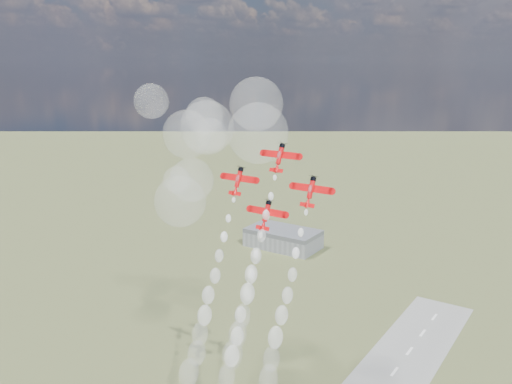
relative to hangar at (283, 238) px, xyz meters
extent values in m
cube|color=gray|center=(0.00, 0.00, -1.50)|extent=(50.00, 28.00, 10.00)
cube|color=#595B60|center=(0.00, 0.00, 5.00)|extent=(50.00, 28.00, 3.00)
cylinder|color=red|center=(102.48, -177.31, 94.71)|extent=(1.45, 3.57, 5.48)
cylinder|color=black|center=(102.48, -176.09, 97.34)|extent=(1.65, 1.93, 1.63)
cube|color=red|center=(102.48, -176.85, 94.84)|extent=(12.60, 1.08, 1.97)
cube|color=white|center=(99.07, -176.74, 94.79)|extent=(4.96, 0.27, 0.53)
cube|color=white|center=(105.89, -176.74, 94.79)|extent=(4.96, 0.27, 0.53)
cube|color=red|center=(102.48, -179.41, 90.56)|extent=(4.54, 0.59, 1.08)
cube|color=red|center=(102.48, -180.20, 90.70)|extent=(0.14, 2.16, 1.96)
ellipsoid|color=silver|center=(102.48, -177.87, 94.86)|extent=(1.14, 2.00, 2.75)
cone|color=red|center=(102.48, -178.97, 91.27)|extent=(1.45, 2.44, 3.04)
cylinder|color=red|center=(89.98, -180.99, 86.78)|extent=(1.45, 3.57, 5.48)
cylinder|color=black|center=(89.98, -179.78, 89.40)|extent=(1.65, 1.93, 1.63)
cube|color=red|center=(89.98, -180.54, 86.91)|extent=(12.60, 1.08, 1.97)
cube|color=white|center=(86.57, -180.42, 86.85)|extent=(4.96, 0.27, 0.53)
cube|color=white|center=(93.39, -180.42, 86.85)|extent=(4.96, 0.27, 0.53)
cube|color=red|center=(89.98, -183.09, 82.63)|extent=(4.54, 0.59, 1.08)
cube|color=red|center=(89.98, -183.88, 82.77)|extent=(0.14, 2.16, 1.96)
ellipsoid|color=silver|center=(89.98, -181.55, 86.92)|extent=(1.14, 2.00, 2.75)
cone|color=red|center=(89.98, -182.65, 83.33)|extent=(1.45, 2.44, 3.04)
cylinder|color=red|center=(114.98, -180.99, 86.78)|extent=(1.45, 3.57, 5.48)
cylinder|color=black|center=(114.98, -179.78, 89.40)|extent=(1.65, 1.93, 1.63)
cube|color=red|center=(114.98, -180.54, 86.91)|extent=(12.60, 1.08, 1.97)
cube|color=white|center=(111.57, -180.42, 86.85)|extent=(4.96, 0.27, 0.53)
cube|color=white|center=(118.39, -180.42, 86.85)|extent=(4.96, 0.27, 0.53)
cube|color=red|center=(114.98, -183.09, 82.63)|extent=(4.54, 0.59, 1.08)
cube|color=red|center=(114.98, -183.88, 82.77)|extent=(0.14, 2.16, 1.96)
ellipsoid|color=silver|center=(114.98, -181.55, 86.92)|extent=(1.14, 2.00, 2.75)
cone|color=red|center=(114.98, -182.65, 83.33)|extent=(1.45, 2.44, 3.04)
cylinder|color=red|center=(102.48, -184.68, 78.84)|extent=(1.45, 3.57, 5.48)
cylinder|color=black|center=(102.48, -183.46, 81.47)|extent=(1.65, 1.93, 1.63)
cube|color=red|center=(102.48, -184.22, 78.97)|extent=(12.60, 1.08, 1.97)
cube|color=white|center=(99.07, -184.11, 78.92)|extent=(4.96, 0.27, 0.53)
cube|color=white|center=(105.89, -184.11, 78.92)|extent=(4.96, 0.27, 0.53)
cube|color=red|center=(102.48, -186.78, 74.69)|extent=(4.54, 0.59, 1.08)
cube|color=red|center=(102.48, -187.57, 74.83)|extent=(0.14, 2.16, 1.96)
ellipsoid|color=silver|center=(102.48, -185.24, 78.99)|extent=(1.14, 2.00, 2.75)
cone|color=red|center=(102.48, -186.33, 75.40)|extent=(1.45, 2.44, 3.04)
sphere|color=white|center=(102.49, -180.16, 88.51)|extent=(1.04, 1.04, 1.04)
sphere|color=white|center=(102.60, -182.47, 83.29)|extent=(1.50, 1.50, 1.50)
sphere|color=white|center=(102.67, -185.16, 78.13)|extent=(1.96, 1.96, 1.96)
sphere|color=white|center=(102.56, -187.40, 72.61)|extent=(2.42, 2.42, 2.42)
sphere|color=white|center=(102.55, -190.32, 67.22)|extent=(2.88, 2.88, 2.88)
sphere|color=white|center=(102.40, -192.65, 62.27)|extent=(3.34, 3.34, 3.34)
sphere|color=white|center=(102.56, -194.82, 57.10)|extent=(3.80, 3.80, 3.80)
sphere|color=white|center=(102.21, -196.94, 50.90)|extent=(4.26, 4.26, 4.26)
sphere|color=white|center=(102.20, -199.32, 46.14)|extent=(4.72, 4.72, 4.72)
sphere|color=white|center=(102.07, -201.74, 40.93)|extent=(5.18, 5.18, 5.18)
sphere|color=white|center=(90.07, -183.78, 80.70)|extent=(1.04, 1.04, 1.04)
sphere|color=white|center=(89.89, -186.36, 75.44)|extent=(1.50, 1.50, 1.50)
sphere|color=white|center=(89.95, -188.78, 70.23)|extent=(1.96, 1.96, 1.96)
sphere|color=white|center=(89.92, -191.31, 64.96)|extent=(2.42, 2.42, 2.42)
sphere|color=white|center=(89.92, -193.44, 59.25)|extent=(2.88, 2.88, 2.88)
sphere|color=white|center=(89.61, -196.58, 54.08)|extent=(3.34, 3.34, 3.34)
sphere|color=white|center=(89.97, -198.93, 48.60)|extent=(3.80, 3.80, 3.80)
sphere|color=white|center=(89.79, -201.02, 43.54)|extent=(4.26, 4.26, 4.26)
sphere|color=white|center=(90.11, -203.24, 38.23)|extent=(4.72, 4.72, 4.72)
sphere|color=white|center=(89.61, -206.40, 33.23)|extent=(5.18, 5.18, 5.18)
sphere|color=white|center=(115.06, -183.79, 80.66)|extent=(1.04, 1.04, 1.04)
sphere|color=white|center=(114.81, -186.17, 75.37)|extent=(1.50, 1.50, 1.50)
sphere|color=white|center=(114.81, -188.84, 70.07)|extent=(1.96, 1.96, 1.96)
sphere|color=white|center=(115.27, -191.33, 64.64)|extent=(2.42, 2.42, 2.42)
sphere|color=white|center=(115.09, -193.66, 59.31)|extent=(2.88, 2.88, 2.88)
sphere|color=white|center=(114.85, -196.27, 54.37)|extent=(3.34, 3.34, 3.34)
sphere|color=white|center=(114.53, -198.84, 48.74)|extent=(3.80, 3.80, 3.80)
sphere|color=white|center=(114.90, -201.50, 43.72)|extent=(4.26, 4.26, 4.26)
sphere|color=white|center=(114.90, -203.01, 38.52)|extent=(4.72, 4.72, 4.72)
sphere|color=white|center=(102.36, -187.54, 72.66)|extent=(1.04, 1.04, 1.04)
sphere|color=white|center=(102.52, -190.18, 67.53)|extent=(1.50, 1.50, 1.50)
sphere|color=white|center=(102.51, -192.70, 62.19)|extent=(1.96, 1.96, 1.96)
sphere|color=white|center=(102.56, -194.69, 56.77)|extent=(2.42, 2.42, 2.42)
sphere|color=white|center=(102.17, -197.74, 51.67)|extent=(2.88, 2.88, 2.88)
sphere|color=white|center=(102.38, -199.76, 45.93)|extent=(3.34, 3.34, 3.34)
sphere|color=white|center=(102.31, -202.33, 40.86)|extent=(3.80, 3.80, 3.80)
sphere|color=white|center=(102.34, -204.93, 35.87)|extent=(4.26, 4.26, 4.26)
sphere|color=white|center=(53.05, -166.51, 71.09)|extent=(19.38, 19.38, 19.38)
sphere|color=white|center=(57.64, -164.99, 79.48)|extent=(16.21, 16.21, 16.21)
sphere|color=white|center=(78.41, -152.43, 96.78)|extent=(21.94, 21.94, 21.94)
sphere|color=white|center=(41.50, -155.04, 75.74)|extent=(10.99, 10.99, 10.99)
sphere|color=white|center=(56.96, -155.98, 101.99)|extent=(13.95, 13.95, 13.95)
sphere|color=white|center=(51.03, -144.84, 93.31)|extent=(13.45, 13.45, 13.45)
sphere|color=white|center=(73.26, -145.69, 106.43)|extent=(19.85, 19.85, 19.85)
sphere|color=white|center=(34.66, -160.36, 106.82)|extent=(13.46, 13.46, 13.46)
sphere|color=white|center=(66.37, -166.26, 99.43)|extent=(18.82, 18.82, 18.82)
sphere|color=white|center=(40.69, -147.10, 93.03)|extent=(19.70, 19.70, 19.70)
camera|label=1|loc=(183.64, -313.38, 122.26)|focal=38.00mm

